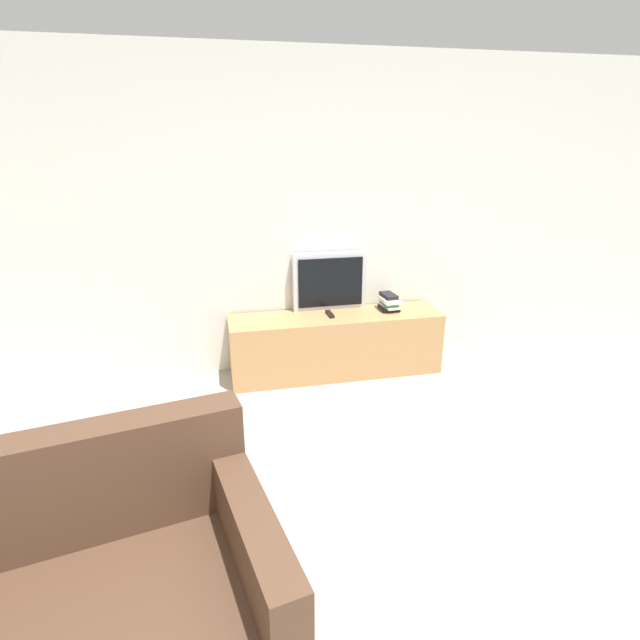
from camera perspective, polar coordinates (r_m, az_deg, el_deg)
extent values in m
cube|color=silver|center=(4.20, -5.40, 11.28)|extent=(9.00, 0.06, 2.60)
cube|color=tan|center=(4.31, 1.79, -2.76)|extent=(1.80, 0.44, 0.53)
cube|color=silver|center=(4.30, 1.08, 4.47)|extent=(0.64, 0.08, 0.50)
cube|color=black|center=(4.26, 1.23, 4.31)|extent=(0.56, 0.01, 0.42)
cube|color=#4C3323|center=(2.29, -29.92, -17.04)|extent=(1.62, 0.46, 0.49)
cube|color=#4C3323|center=(2.20, -7.68, -26.59)|extent=(0.31, 0.93, 0.68)
cube|color=black|center=(4.39, 7.89, 1.39)|extent=(0.16, 0.17, 0.03)
cube|color=silver|center=(4.36, 8.02, 1.63)|extent=(0.14, 0.22, 0.02)
cube|color=#2D753D|center=(4.37, 7.86, 1.97)|extent=(0.12, 0.21, 0.03)
cube|color=silver|center=(4.36, 8.01, 2.23)|extent=(0.16, 0.22, 0.02)
cube|color=silver|center=(4.34, 7.83, 2.43)|extent=(0.13, 0.18, 0.02)
cube|color=black|center=(4.35, 7.85, 2.79)|extent=(0.12, 0.20, 0.03)
cube|color=black|center=(4.20, 1.13, 0.68)|extent=(0.05, 0.16, 0.02)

